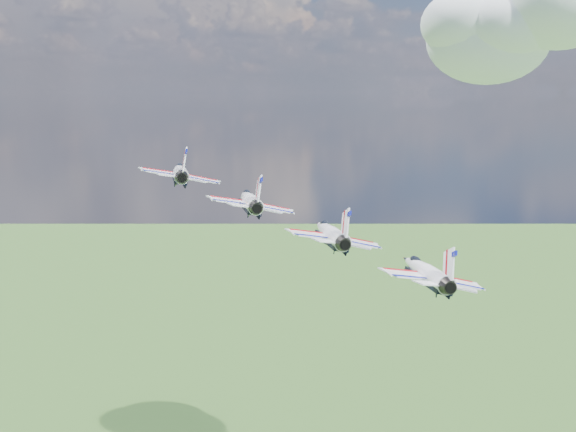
{
  "coord_description": "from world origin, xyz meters",
  "views": [
    {
      "loc": [
        -12.58,
        -91.75,
        162.08
      ],
      "look_at": [
        -12.34,
        -7.31,
        149.05
      ],
      "focal_mm": 50.0,
      "sensor_mm": 36.0,
      "label": 1
    }
  ],
  "objects_px": {
    "jet_0": "(180,172)",
    "jet_1": "(249,200)",
    "jet_3": "(425,271)",
    "jet_2": "(330,233)"
  },
  "relations": [
    {
      "from": "jet_0",
      "to": "jet_2",
      "type": "height_order",
      "value": "jet_0"
    },
    {
      "from": "jet_2",
      "to": "jet_3",
      "type": "distance_m",
      "value": 11.45
    },
    {
      "from": "jet_0",
      "to": "jet_3",
      "type": "relative_size",
      "value": 1.0
    },
    {
      "from": "jet_1",
      "to": "jet_3",
      "type": "xyz_separation_m",
      "value": [
        17.16,
        -14.36,
        -4.85
      ]
    },
    {
      "from": "jet_0",
      "to": "jet_2",
      "type": "distance_m",
      "value": 22.89
    },
    {
      "from": "jet_1",
      "to": "jet_3",
      "type": "distance_m",
      "value": 22.89
    },
    {
      "from": "jet_2",
      "to": "jet_3",
      "type": "height_order",
      "value": "jet_2"
    },
    {
      "from": "jet_1",
      "to": "jet_3",
      "type": "height_order",
      "value": "jet_1"
    },
    {
      "from": "jet_0",
      "to": "jet_1",
      "type": "relative_size",
      "value": 1.0
    },
    {
      "from": "jet_0",
      "to": "jet_2",
      "type": "xyz_separation_m",
      "value": [
        17.16,
        -14.36,
        -4.85
      ]
    }
  ]
}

